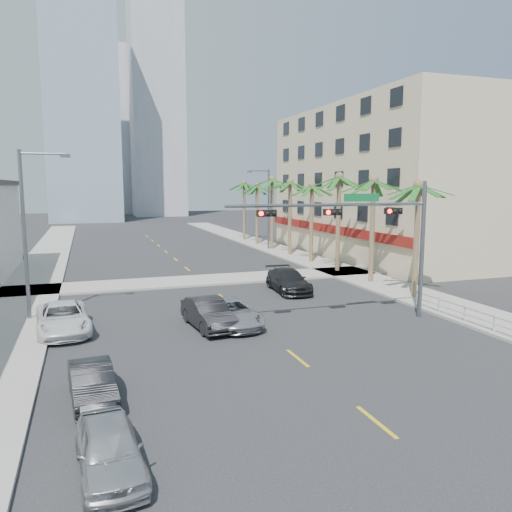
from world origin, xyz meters
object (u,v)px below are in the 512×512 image
at_px(car_lane_left, 208,313).
at_px(car_parked_far, 63,318).
at_px(car_parked_near, 110,449).
at_px(car_lane_center, 230,313).
at_px(car_lane_right, 288,281).
at_px(traffic_signal_mast, 371,227).
at_px(car_parked_mid, 92,383).

bearing_deg(car_lane_left, car_parked_far, 161.95).
relative_size(car_parked_near, car_lane_left, 0.84).
height_order(car_lane_left, car_lane_center, car_lane_left).
height_order(car_parked_far, car_lane_right, car_lane_right).
height_order(car_lane_center, car_lane_right, car_lane_right).
relative_size(car_parked_near, car_lane_center, 0.79).
height_order(traffic_signal_mast, car_lane_center, traffic_signal_mast).
bearing_deg(car_parked_far, car_parked_near, -87.92).
relative_size(car_parked_near, car_parked_mid, 0.99).
distance_m(traffic_signal_mast, car_lane_center, 8.50).
distance_m(car_parked_near, car_parked_mid, 4.61).
bearing_deg(car_lane_center, car_parked_far, 164.74).
xyz_separation_m(car_parked_near, car_parked_mid, (-0.36, 4.59, -0.02)).
bearing_deg(car_parked_near, car_lane_left, 61.80).
bearing_deg(car_lane_right, car_parked_mid, -128.59).
xyz_separation_m(car_parked_near, car_parked_far, (-1.60, 13.33, 0.07)).
bearing_deg(traffic_signal_mast, car_parked_near, -143.08).
bearing_deg(car_parked_near, traffic_signal_mast, 32.87).
relative_size(car_lane_center, car_lane_right, 0.94).
bearing_deg(car_parked_near, car_lane_center, 57.26).
distance_m(car_parked_near, car_lane_right, 22.54).
bearing_deg(car_parked_far, car_lane_right, 16.16).
distance_m(car_parked_mid, car_lane_left, 9.24).
xyz_separation_m(traffic_signal_mast, car_parked_far, (-15.18, 3.12, -4.34)).
bearing_deg(car_lane_right, car_parked_far, -155.31).
distance_m(traffic_signal_mast, car_lane_right, 9.61).
xyz_separation_m(car_parked_mid, car_lane_right, (12.89, 14.14, 0.12)).
distance_m(car_parked_mid, car_lane_right, 19.14).
xyz_separation_m(car_parked_near, car_lane_right, (12.53, 18.74, 0.10)).
bearing_deg(car_lane_center, car_lane_right, 43.78).
distance_m(car_parked_far, car_lane_left, 7.08).
distance_m(car_parked_far, car_lane_center, 8.22).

